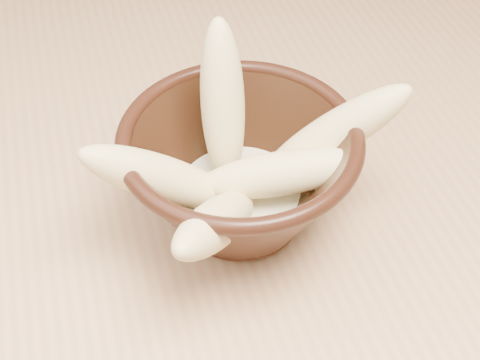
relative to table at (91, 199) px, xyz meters
name	(u,v)px	position (x,y,z in m)	size (l,w,h in m)	color
table	(91,199)	(0.00, 0.00, 0.00)	(1.20, 0.80, 0.75)	tan
bowl	(240,172)	(0.12, -0.14, 0.14)	(0.19, 0.19, 0.10)	black
milk_puddle	(240,194)	(0.12, -0.14, 0.11)	(0.11, 0.11, 0.01)	beige
banana_upright	(223,104)	(0.12, -0.10, 0.18)	(0.03, 0.03, 0.14)	#D5C07E
banana_left	(160,178)	(0.06, -0.14, 0.16)	(0.03, 0.03, 0.13)	#D5C07E
banana_right	(334,134)	(0.20, -0.14, 0.16)	(0.03, 0.03, 0.14)	#D5C07E
banana_across	(279,174)	(0.15, -0.16, 0.15)	(0.03, 0.03, 0.13)	#D5C07E
banana_front	(216,223)	(0.09, -0.19, 0.15)	(0.03, 0.03, 0.13)	#D5C07E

